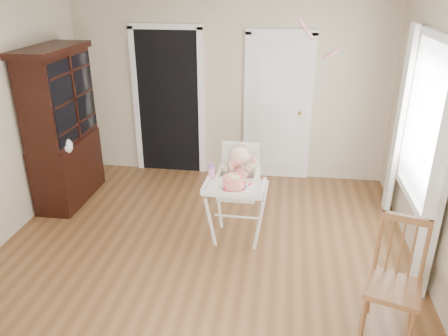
# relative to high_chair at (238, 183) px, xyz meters

# --- Properties ---
(floor) EXTENTS (5.00, 5.00, 0.00)m
(floor) POSITION_rel_high_chair_xyz_m (-0.34, -0.66, -0.69)
(floor) COLOR brown
(floor) RESTS_ON ground
(wall_back) EXTENTS (4.50, 0.00, 4.50)m
(wall_back) POSITION_rel_high_chair_xyz_m (-0.34, 1.84, 0.66)
(wall_back) COLOR #C1B396
(wall_back) RESTS_ON floor
(doorway) EXTENTS (1.06, 0.05, 2.22)m
(doorway) POSITION_rel_high_chair_xyz_m (-1.24, 1.82, 0.42)
(doorway) COLOR black
(doorway) RESTS_ON wall_back
(closet_door) EXTENTS (0.96, 0.09, 2.13)m
(closet_door) POSITION_rel_high_chair_xyz_m (0.36, 1.81, 0.33)
(closet_door) COLOR white
(closet_door) RESTS_ON wall_back
(window_right) EXTENTS (0.13, 1.84, 2.30)m
(window_right) POSITION_rel_high_chair_xyz_m (1.84, 0.14, 0.60)
(window_right) COLOR white
(window_right) RESTS_ON wall_right
(high_chair) EXTENTS (0.66, 0.81, 1.12)m
(high_chair) POSITION_rel_high_chair_xyz_m (0.00, 0.00, 0.00)
(high_chair) COLOR white
(high_chair) RESTS_ON floor
(baby) EXTENTS (0.32, 0.25, 0.50)m
(baby) POSITION_rel_high_chair_xyz_m (0.00, 0.03, 0.16)
(baby) COLOR beige
(baby) RESTS_ON high_chair
(cake) EXTENTS (0.27, 0.27, 0.13)m
(cake) POSITION_rel_high_chair_xyz_m (-0.01, -0.28, 0.15)
(cake) COLOR silver
(cake) RESTS_ON high_chair
(sippy_cup) EXTENTS (0.08, 0.08, 0.19)m
(sippy_cup) POSITION_rel_high_chair_xyz_m (-0.28, -0.08, 0.17)
(sippy_cup) COLOR pink
(sippy_cup) RESTS_ON high_chair
(china_cabinet) EXTENTS (0.53, 1.19, 2.01)m
(china_cabinet) POSITION_rel_high_chair_xyz_m (-2.32, 0.67, 0.32)
(china_cabinet) COLOR black
(china_cabinet) RESTS_ON floor
(dining_chair) EXTENTS (0.52, 0.52, 1.02)m
(dining_chair) POSITION_rel_high_chair_xyz_m (1.42, -1.24, -0.21)
(dining_chair) COLOR brown
(dining_chair) RESTS_ON floor
(streamer) EXTENTS (0.14, 0.48, 0.15)m
(streamer) POSITION_rel_high_chair_xyz_m (0.62, 0.30, 1.59)
(streamer) COLOR pink
(streamer) RESTS_ON ceiling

